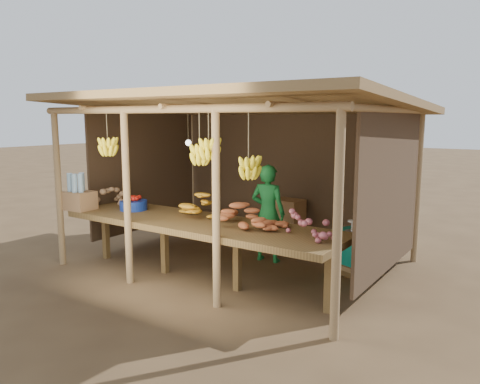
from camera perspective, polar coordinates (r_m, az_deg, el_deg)
The scene contains 13 objects.
ground at distance 6.95m, azimuth 0.00°, elevation -8.58°, with size 60.00×60.00×0.00m, color brown.
stall_structure at distance 6.59m, azimuth -0.20°, elevation 7.40°, with size 4.70×3.50×2.43m.
counter at distance 6.02m, azimuth -5.08°, elevation -4.09°, with size 3.90×1.05×0.80m.
potato_heap at distance 7.18m, azimuth -15.14°, elevation -0.28°, with size 0.88×0.53×0.36m, color #95704C, non-canonical shape.
sweet_potato_heap at distance 5.69m, azimuth 0.54°, elevation -2.36°, with size 0.94×0.56×0.36m, color #B1572D, non-canonical shape.
onion_heap at distance 5.14m, azimuth 7.58°, elevation -3.69°, with size 0.76×0.45×0.35m, color #B85962, non-canonical shape.
banana_pile at distance 6.22m, azimuth -4.95°, elevation -1.44°, with size 0.68×0.41×0.35m, color gold, non-canonical shape.
tomato_basin at distance 6.86m, azimuth -12.86°, elevation -1.45°, with size 0.39×0.39×0.20m.
bottle_box at distance 7.08m, azimuth -19.05°, elevation -0.42°, with size 0.44×0.35×0.53m.
vendor at distance 6.88m, azimuth 3.43°, elevation -2.60°, with size 0.52×0.34×1.44m, color #1A7530.
tarp_crate at distance 6.60m, azimuth 14.02°, elevation -7.01°, with size 0.79×0.74×0.76m.
carton_stack at distance 7.87m, azimuth 4.71°, elevation -3.98°, with size 1.05×0.44×0.76m.
burlap_sacks at distance 8.37m, azimuth -3.00°, elevation -3.82°, with size 0.80×0.42×0.57m.
Camera 1 is at (3.71, -5.50, 2.09)m, focal length 35.00 mm.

